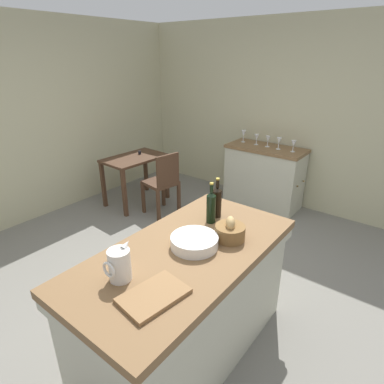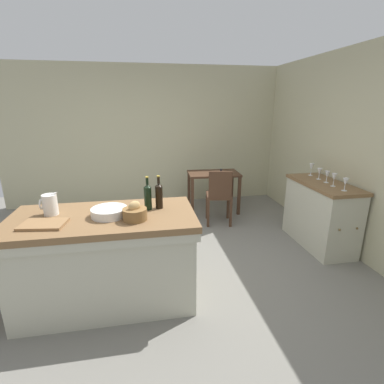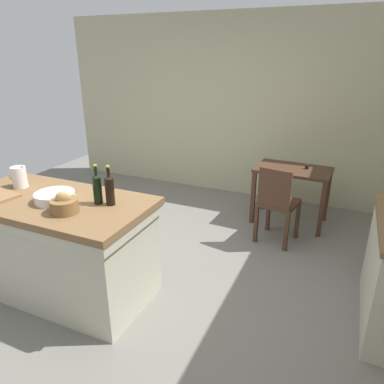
# 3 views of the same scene
# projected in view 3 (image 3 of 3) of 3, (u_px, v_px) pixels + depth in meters

# --- Properties ---
(ground_plane) EXTENTS (6.76, 6.76, 0.00)m
(ground_plane) POSITION_uv_depth(u_px,v_px,m) (139.00, 274.00, 3.56)
(ground_plane) COLOR slate
(wall_back) EXTENTS (5.32, 0.12, 2.60)m
(wall_back) POSITION_uv_depth(u_px,v_px,m) (228.00, 107.00, 5.30)
(wall_back) COLOR #B7B28E
(wall_back) RESTS_ON ground
(island_table) EXTENTS (1.69, 0.85, 0.91)m
(island_table) POSITION_uv_depth(u_px,v_px,m) (59.00, 243.00, 3.15)
(island_table) COLOR brown
(island_table) RESTS_ON ground
(writing_desk) EXTENTS (0.92, 0.60, 0.77)m
(writing_desk) POSITION_uv_depth(u_px,v_px,m) (292.00, 177.00, 4.45)
(writing_desk) COLOR #472D1E
(writing_desk) RESTS_ON ground
(wooden_chair) EXTENTS (0.46, 0.46, 0.91)m
(wooden_chair) POSITION_uv_depth(u_px,v_px,m) (277.00, 202.00, 3.99)
(wooden_chair) COLOR #472D1E
(wooden_chair) RESTS_ON ground
(pitcher) EXTENTS (0.17, 0.13, 0.23)m
(pitcher) POSITION_uv_depth(u_px,v_px,m) (19.00, 177.00, 3.23)
(pitcher) COLOR silver
(pitcher) RESTS_ON island_table
(wash_bowl) EXTENTS (0.32, 0.32, 0.08)m
(wash_bowl) POSITION_uv_depth(u_px,v_px,m) (55.00, 197.00, 2.94)
(wash_bowl) COLOR silver
(wash_bowl) RESTS_ON island_table
(bread_basket) EXTENTS (0.21, 0.21, 0.18)m
(bread_basket) POSITION_uv_depth(u_px,v_px,m) (64.00, 205.00, 2.72)
(bread_basket) COLOR brown
(bread_basket) RESTS_ON island_table
(wine_bottle_dark) EXTENTS (0.07, 0.07, 0.33)m
(wine_bottle_dark) POSITION_uv_depth(u_px,v_px,m) (110.00, 189.00, 2.84)
(wine_bottle_dark) COLOR black
(wine_bottle_dark) RESTS_ON island_table
(wine_bottle_amber) EXTENTS (0.07, 0.07, 0.33)m
(wine_bottle_amber) POSITION_uv_depth(u_px,v_px,m) (97.00, 188.00, 2.86)
(wine_bottle_amber) COLOR black
(wine_bottle_amber) RESTS_ON island_table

